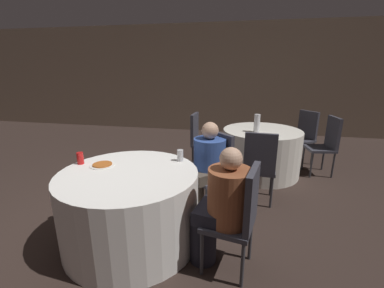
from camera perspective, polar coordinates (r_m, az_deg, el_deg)
ground_plane at (r=3.01m, az=-14.73°, el=-18.22°), size 16.00×16.00×0.00m
wall_back at (r=7.10m, az=1.89°, el=14.19°), size 16.00×0.06×2.80m
table_near at (r=2.68m, az=-13.47°, el=-13.43°), size 1.33×1.33×0.74m
table_far at (r=4.35m, az=15.03°, el=-1.70°), size 1.24×1.24×0.74m
chair_near_northeast at (r=3.09m, az=5.30°, el=-4.87°), size 0.57×0.57×0.95m
chair_near_east at (r=2.19m, az=10.72°, el=-14.71°), size 0.47×0.47×0.95m
chair_far_south at (r=3.30m, az=14.79°, el=-3.96°), size 0.43×0.43×0.95m
chair_far_east at (r=4.65m, az=27.74°, el=0.59°), size 0.47×0.46×0.95m
chair_far_west at (r=4.40m, az=1.60°, el=1.70°), size 0.43×0.42×0.95m
chair_far_northeast at (r=5.07m, az=23.64°, el=2.28°), size 0.56×0.56×0.95m
person_floral_shirt at (r=2.22m, az=6.39°, el=-13.87°), size 0.51×0.40×1.10m
person_blue_shirt at (r=2.99m, az=2.88°, el=-5.30°), size 0.50×0.50×1.11m
pizza_plate_near at (r=2.76m, az=-19.29°, el=-4.36°), size 0.25×0.25×0.02m
soda_can_red at (r=2.87m, az=-23.59°, el=-2.92°), size 0.07×0.07×0.12m
soda_can_silver at (r=2.72m, az=-2.63°, el=-2.55°), size 0.07×0.07×0.12m
bottle_far at (r=4.07m, az=14.22°, el=4.51°), size 0.09×0.09×0.27m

